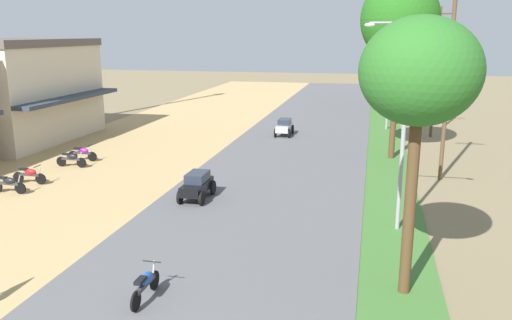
% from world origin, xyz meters
% --- Properties ---
extents(shophouse_mid, '(10.25, 10.76, 6.90)m').
position_xyz_m(shophouse_mid, '(-19.98, 23.97, 3.46)').
color(shophouse_mid, beige).
rests_on(shophouse_mid, ground).
extents(parked_motorbike_second, '(1.80, 0.54, 0.94)m').
position_xyz_m(parked_motorbike_second, '(-11.59, 12.94, 0.55)').
color(parked_motorbike_second, black).
rests_on(parked_motorbike_second, dirt_shoulder).
extents(parked_motorbike_third, '(1.80, 0.54, 0.94)m').
position_xyz_m(parked_motorbike_third, '(-11.62, 14.53, 0.55)').
color(parked_motorbike_third, black).
rests_on(parked_motorbike_third, dirt_shoulder).
extents(parked_motorbike_fourth, '(1.80, 0.54, 0.94)m').
position_xyz_m(parked_motorbike_fourth, '(-11.42, 17.91, 0.55)').
color(parked_motorbike_fourth, black).
rests_on(parked_motorbike_fourth, dirt_shoulder).
extents(parked_motorbike_fifth, '(1.80, 0.54, 0.94)m').
position_xyz_m(parked_motorbike_fifth, '(-11.59, 19.36, 0.55)').
color(parked_motorbike_fifth, black).
rests_on(parked_motorbike_fifth, dirt_shoulder).
extents(median_tree_nearest, '(3.17, 3.17, 7.71)m').
position_xyz_m(median_tree_nearest, '(5.80, 7.19, 6.27)').
color(median_tree_nearest, '#4C351E').
rests_on(median_tree_nearest, median_strip).
extents(median_tree_second, '(4.37, 4.37, 10.33)m').
position_xyz_m(median_tree_second, '(5.90, 24.07, 8.00)').
color(median_tree_second, '#4C351E').
rests_on(median_tree_second, median_strip).
extents(median_tree_third, '(3.13, 3.13, 7.68)m').
position_xyz_m(median_tree_third, '(5.99, 40.37, 6.15)').
color(median_tree_third, '#4C351E').
rests_on(median_tree_third, median_strip).
extents(median_tree_fourth, '(3.46, 3.46, 7.88)m').
position_xyz_m(median_tree_fourth, '(5.60, 47.88, 5.83)').
color(median_tree_fourth, '#4C351E').
rests_on(median_tree_fourth, median_strip).
extents(streetlamp_near, '(3.16, 0.20, 7.73)m').
position_xyz_m(streetlamp_near, '(5.80, 12.26, 4.52)').
color(streetlamp_near, gray).
rests_on(streetlamp_near, median_strip).
extents(streetlamp_mid, '(3.16, 0.20, 8.26)m').
position_xyz_m(streetlamp_mid, '(5.80, 33.74, 4.79)').
color(streetlamp_mid, gray).
rests_on(streetlamp_mid, median_strip).
extents(streetlamp_far, '(3.16, 0.20, 7.98)m').
position_xyz_m(streetlamp_far, '(5.80, 51.27, 4.65)').
color(streetlamp_far, gray).
rests_on(streetlamp_far, median_strip).
extents(utility_pole_near, '(1.80, 0.20, 9.51)m').
position_xyz_m(utility_pole_near, '(8.21, 19.97, 4.95)').
color(utility_pole_near, brown).
rests_on(utility_pole_near, ground).
extents(utility_pole_far, '(1.80, 0.20, 9.05)m').
position_xyz_m(utility_pole_far, '(8.86, 31.61, 4.72)').
color(utility_pole_far, brown).
rests_on(utility_pole_far, ground).
extents(car_sedan_black, '(1.10, 2.26, 1.19)m').
position_xyz_m(car_sedan_black, '(-2.79, 14.02, 0.74)').
color(car_sedan_black, black).
rests_on(car_sedan_black, road_strip).
extents(car_sedan_silver, '(1.10, 2.26, 1.19)m').
position_xyz_m(car_sedan_silver, '(-1.46, 29.41, 0.74)').
color(car_sedan_silver, '#B7BCC1').
rests_on(car_sedan_silver, road_strip).
extents(motorbike_ahead_second, '(0.54, 1.80, 0.94)m').
position_xyz_m(motorbike_ahead_second, '(-1.24, 5.12, 0.57)').
color(motorbike_ahead_second, black).
rests_on(motorbike_ahead_second, road_strip).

